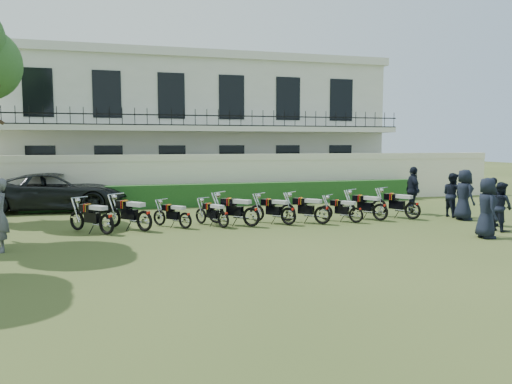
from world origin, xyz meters
TOP-DOWN VIEW (x-y plane):
  - ground at (0.00, 0.00)m, footprint 100.00×100.00m
  - perimeter_wall at (0.00, 8.00)m, footprint 30.00×0.35m
  - hedge at (1.00, 7.20)m, footprint 18.00×0.60m
  - building at (0.00, 13.96)m, footprint 20.40×9.60m
  - motorcycle_0 at (-4.50, 1.00)m, footprint 1.43×1.54m
  - motorcycle_1 at (-3.35, 1.24)m, footprint 1.47×1.63m
  - motorcycle_2 at (-2.03, 1.44)m, footprint 1.18×1.31m
  - motorcycle_3 at (-0.79, 1.27)m, footprint 0.92×1.52m
  - motorcycle_4 at (0.15, 1.19)m, footprint 1.53×1.52m
  - motorcycle_5 at (1.47, 1.21)m, footprint 1.30×1.51m
  - motorcycle_6 at (2.65, 1.04)m, footprint 1.42×1.48m
  - motorcycle_7 at (3.92, 1.02)m, footprint 1.19×1.36m
  - motorcycle_8 at (4.97, 1.20)m, footprint 1.15×1.69m
  - motorcycle_9 at (6.27, 1.16)m, footprint 1.10×1.80m
  - suv at (-6.58, 7.38)m, footprint 5.93×3.22m
  - officer_0 at (6.40, -2.47)m, footprint 0.79×1.00m
  - officer_1 at (7.66, -1.62)m, footprint 0.60×0.77m
  - officer_2 at (8.09, -0.75)m, footprint 0.57×1.03m
  - officer_3 at (8.07, 0.66)m, footprint 0.61×0.92m
  - officer_4 at (8.17, 1.45)m, footprint 0.69×0.86m
  - officer_5 at (7.10, 2.44)m, footprint 0.66×1.17m

SIDE VIEW (x-z plane):
  - ground at x=0.00m, z-range 0.00..0.00m
  - motorcycle_2 at x=-2.03m, z-range -0.04..0.88m
  - motorcycle_3 at x=-0.79m, z-range -0.04..0.89m
  - motorcycle_7 at x=3.92m, z-range -0.04..0.90m
  - motorcycle_5 at x=1.47m, z-range -0.04..1.00m
  - motorcycle_8 at x=4.97m, z-range -0.04..1.03m
  - motorcycle_6 at x=2.65m, z-range -0.04..1.03m
  - hedge at x=1.00m, z-range 0.00..1.00m
  - motorcycle_0 at x=-4.50m, z-range -0.04..1.05m
  - motorcycle_9 at x=6.27m, z-range -0.04..1.06m
  - motorcycle_4 at x=0.15m, z-range -0.04..1.08m
  - motorcycle_1 at x=-3.35m, z-range -0.04..1.10m
  - suv at x=-6.58m, z-range 0.00..1.58m
  - officer_1 at x=7.66m, z-range 0.00..1.58m
  - officer_2 at x=8.09m, z-range 0.00..1.66m
  - officer_4 at x=8.17m, z-range 0.00..1.69m
  - officer_0 at x=6.40m, z-range 0.00..1.80m
  - officer_3 at x=8.07m, z-range 0.00..1.86m
  - officer_5 at x=7.10m, z-range 0.00..1.89m
  - perimeter_wall at x=0.00m, z-range 0.02..2.32m
  - building at x=0.00m, z-range 0.01..7.41m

